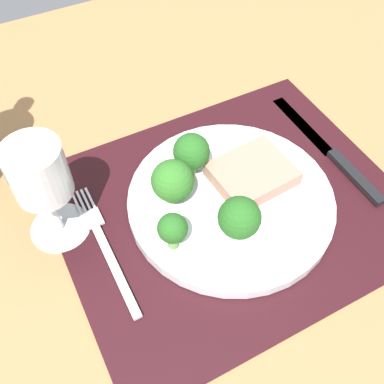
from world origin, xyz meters
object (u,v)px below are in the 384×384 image
at_px(plate, 231,201).
at_px(steak, 252,174).
at_px(wine_glass, 40,178).
at_px(fork, 105,246).
at_px(knife, 334,155).

bearing_deg(plate, steak, 19.38).
relative_size(steak, wine_glass, 0.69).
height_order(plate, fork, plate).
xyz_separation_m(knife, wine_glass, (-0.37, 0.06, 0.09)).
relative_size(plate, wine_glass, 1.84).
distance_m(steak, wine_glass, 0.25).
bearing_deg(steak, plate, -160.62).
relative_size(knife, wine_glass, 1.65).
bearing_deg(knife, fork, -179.83).
bearing_deg(wine_glass, steak, -12.72).
bearing_deg(fork, knife, -2.39).
height_order(steak, fork, steak).
height_order(fork, wine_glass, wine_glass).
relative_size(plate, knife, 1.12).
xyz_separation_m(steak, knife, (0.13, -0.01, -0.02)).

